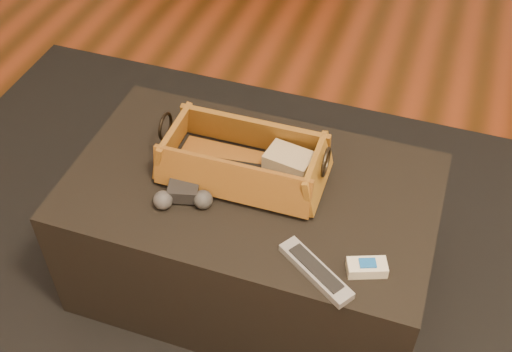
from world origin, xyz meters
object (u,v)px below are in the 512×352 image
(wicker_basket, at_px, (244,161))
(silver_remote, at_px, (316,271))
(game_controller, at_px, (183,197))
(cream_gadget, at_px, (367,267))
(tv_remote, at_px, (234,170))
(ottoman, at_px, (252,235))

(wicker_basket, distance_m, silver_remote, 0.38)
(game_controller, relative_size, cream_gadget, 1.56)
(cream_gadget, bearing_deg, silver_remote, -157.69)
(silver_remote, bearing_deg, game_controller, 164.22)
(tv_remote, bearing_deg, wicker_basket, 30.87)
(tv_remote, bearing_deg, ottoman, -18.74)
(silver_remote, bearing_deg, tv_remote, 140.75)
(wicker_basket, height_order, silver_remote, wicker_basket)
(wicker_basket, bearing_deg, ottoman, -41.90)
(game_controller, distance_m, silver_remote, 0.40)
(wicker_basket, bearing_deg, tv_remote, -142.49)
(game_controller, height_order, cream_gadget, game_controller)
(ottoman, height_order, game_controller, game_controller)
(game_controller, relative_size, silver_remote, 0.78)
(wicker_basket, xyz_separation_m, cream_gadget, (0.39, -0.21, -0.04))
(ottoman, xyz_separation_m, tv_remote, (-0.05, 0.01, 0.24))
(tv_remote, distance_m, game_controller, 0.16)
(cream_gadget, bearing_deg, ottoman, 152.61)
(ottoman, distance_m, cream_gadget, 0.46)
(ottoman, bearing_deg, game_controller, -140.59)
(ottoman, xyz_separation_m, cream_gadget, (0.35, -0.18, 0.23))
(game_controller, bearing_deg, cream_gadget, -7.20)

